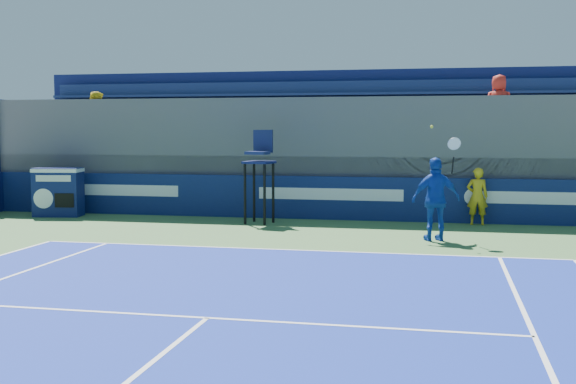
% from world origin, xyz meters
% --- Properties ---
extents(ball_person, '(0.55, 0.36, 1.49)m').
position_xyz_m(ball_person, '(3.91, 16.77, 0.76)').
color(ball_person, gold).
rests_on(ball_person, apron).
extents(back_hoarding, '(20.40, 0.21, 1.20)m').
position_xyz_m(back_hoarding, '(0.00, 17.10, 0.60)').
color(back_hoarding, '#0D1B4E').
rests_on(back_hoarding, ground).
extents(match_clock, '(1.42, 0.92, 1.40)m').
position_xyz_m(match_clock, '(-7.73, 16.22, 0.74)').
color(match_clock, '#101B53').
rests_on(match_clock, ground).
extents(umpire_chair, '(0.81, 0.81, 2.48)m').
position_xyz_m(umpire_chair, '(-1.70, 15.89, 1.53)').
color(umpire_chair, black).
rests_on(umpire_chair, ground).
extents(tennis_player, '(1.18, 0.80, 2.57)m').
position_xyz_m(tennis_player, '(2.88, 13.80, 0.95)').
color(tennis_player, '#143EA3').
rests_on(tennis_player, apron).
extents(stadium_seating, '(21.00, 4.05, 4.40)m').
position_xyz_m(stadium_seating, '(-0.00, 19.15, 1.83)').
color(stadium_seating, '#58595E').
rests_on(stadium_seating, ground).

